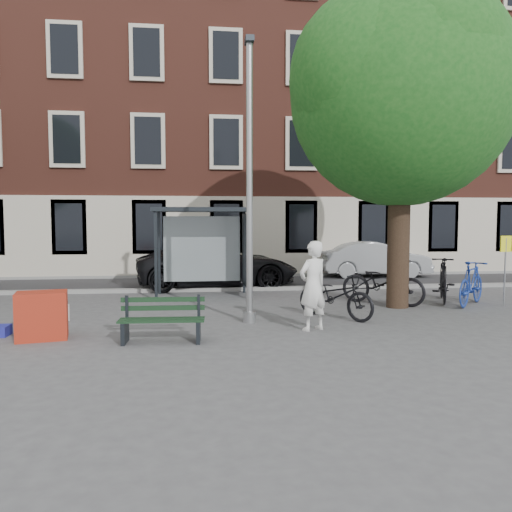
{
  "coord_description": "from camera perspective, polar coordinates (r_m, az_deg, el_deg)",
  "views": [
    {
      "loc": [
        -1.1,
        -10.78,
        2.23
      ],
      "look_at": [
        0.25,
        0.92,
        1.4
      ],
      "focal_mm": 35.0,
      "sensor_mm": 36.0,
      "label": 1
    }
  ],
  "objects": [
    {
      "name": "ground",
      "position": [
        11.07,
        -0.74,
        -7.6
      ],
      "size": [
        90.0,
        90.0,
        0.0
      ],
      "primitive_type": "plane",
      "color": "#4C4C4F",
      "rests_on": "ground"
    },
    {
      "name": "road",
      "position": [
        17.96,
        -3.02,
        -3.1
      ],
      "size": [
        40.0,
        4.0,
        0.01
      ],
      "primitive_type": "cube",
      "color": "#28282B",
      "rests_on": "ground"
    },
    {
      "name": "curb_near",
      "position": [
        15.97,
        -2.57,
        -3.79
      ],
      "size": [
        40.0,
        0.25,
        0.12
      ],
      "primitive_type": "cube",
      "color": "gray",
      "rests_on": "ground"
    },
    {
      "name": "curb_far",
      "position": [
        19.93,
        -3.37,
        -2.24
      ],
      "size": [
        40.0,
        0.25,
        0.12
      ],
      "primitive_type": "cube",
      "color": "gray",
      "rests_on": "ground"
    },
    {
      "name": "building_row",
      "position": [
        24.28,
        -3.99,
        15.34
      ],
      "size": [
        30.0,
        8.0,
        14.0
      ],
      "primitive_type": "cube",
      "color": "brown",
      "rests_on": "ground"
    },
    {
      "name": "lamppost",
      "position": [
        10.85,
        -0.75,
        6.95
      ],
      "size": [
        0.28,
        0.35,
        6.11
      ],
      "color": "#9EA0A3",
      "rests_on": "ground"
    },
    {
      "name": "tree_right",
      "position": [
        13.63,
        16.55,
        18.25
      ],
      "size": [
        5.76,
        5.6,
        8.2
      ],
      "color": "black",
      "rests_on": "ground"
    },
    {
      "name": "bus_shelter",
      "position": [
        14.9,
        -4.69,
        2.81
      ],
      "size": [
        2.85,
        1.45,
        2.62
      ],
      "color": "#1E2328",
      "rests_on": "ground"
    },
    {
      "name": "painter",
      "position": [
        10.21,
        6.52,
        -3.4
      ],
      "size": [
        0.79,
        0.7,
        1.83
      ],
      "primitive_type": "imported",
      "rotation": [
        0.0,
        0.0,
        3.63
      ],
      "color": "white",
      "rests_on": "ground"
    },
    {
      "name": "bench",
      "position": [
        9.43,
        -10.68,
        -7.43
      ],
      "size": [
        1.58,
        0.58,
        0.8
      ],
      "rotation": [
        0.0,
        0.0,
        -0.04
      ],
      "color": "#1E2328",
      "rests_on": "ground"
    },
    {
      "name": "bike_a",
      "position": [
        13.76,
        14.28,
        -2.92
      ],
      "size": [
        2.25,
        2.05,
        1.19
      ],
      "primitive_type": "imported",
      "rotation": [
        0.0,
        0.0,
        0.88
      ],
      "color": "black",
      "rests_on": "ground"
    },
    {
      "name": "bike_b",
      "position": [
        14.35,
        23.39,
        -2.86
      ],
      "size": [
        1.8,
        1.78,
        1.18
      ],
      "primitive_type": "imported",
      "rotation": [
        0.0,
        0.0,
        2.35
      ],
      "color": "navy",
      "rests_on": "ground"
    },
    {
      "name": "bike_c",
      "position": [
        11.58,
        9.06,
        -4.48
      ],
      "size": [
        1.84,
        1.97,
        1.05
      ],
      "primitive_type": "imported",
      "rotation": [
        0.0,
        0.0,
        0.71
      ],
      "color": "black",
      "rests_on": "ground"
    },
    {
      "name": "bike_d",
      "position": [
        14.7,
        20.61,
        -2.53
      ],
      "size": [
        1.36,
        2.12,
        1.24
      ],
      "primitive_type": "imported",
      "rotation": [
        0.0,
        0.0,
        2.73
      ],
      "color": "black",
      "rests_on": "ground"
    },
    {
      "name": "car_dark",
      "position": [
        16.86,
        -4.4,
        -1.03
      ],
      "size": [
        5.57,
        2.92,
        1.49
      ],
      "primitive_type": "imported",
      "rotation": [
        0.0,
        0.0,
        1.66
      ],
      "color": "black",
      "rests_on": "ground"
    },
    {
      "name": "car_silver",
      "position": [
        20.47,
        13.41,
        -0.35
      ],
      "size": [
        4.36,
        1.7,
        1.42
      ],
      "primitive_type": "imported",
      "rotation": [
        0.0,
        0.0,
        1.52
      ],
      "color": "#9FA2A6",
      "rests_on": "ground"
    },
    {
      "name": "red_stand",
      "position": [
        10.27,
        -23.27,
        -6.28
      ],
      "size": [
        1.0,
        0.77,
        0.9
      ],
      "primitive_type": "cube",
      "rotation": [
        0.0,
        0.0,
        0.21
      ],
      "color": "#A82916",
      "rests_on": "ground"
    },
    {
      "name": "bucket_a",
      "position": [
        11.98,
        -21.19,
        -6.1
      ],
      "size": [
        0.29,
        0.29,
        0.36
      ],
      "primitive_type": "cylinder",
      "rotation": [
        0.0,
        0.0,
        0.02
      ],
      "color": "silver",
      "rests_on": "ground"
    },
    {
      "name": "notice_sign",
      "position": [
        14.46,
        26.62,
        0.02
      ],
      "size": [
        0.32,
        0.06,
        1.85
      ],
      "rotation": [
        0.0,
        0.0,
        0.09
      ],
      "color": "#9EA0A3",
      "rests_on": "ground"
    }
  ]
}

